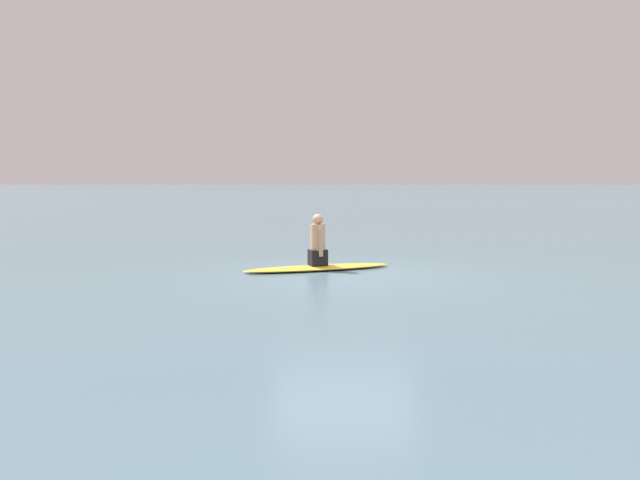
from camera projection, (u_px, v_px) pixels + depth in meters
ground_plane at (344, 276)px, 11.38m from camera, size 400.00×400.00×0.00m
surfboard at (318, 268)px, 12.19m from camera, size 1.63×2.92×0.09m
person_paddler at (318, 242)px, 12.14m from camera, size 0.42×0.39×0.97m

